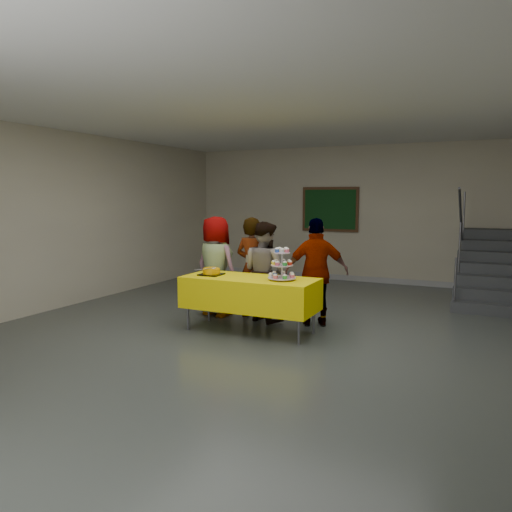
{
  "coord_description": "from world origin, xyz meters",
  "views": [
    {
      "loc": [
        2.6,
        -5.96,
        1.89
      ],
      "look_at": [
        -0.41,
        0.38,
        1.05
      ],
      "focal_mm": 35.0,
      "sensor_mm": 36.0,
      "label": 1
    }
  ],
  "objects_px": {
    "cupcake_stand": "(282,267)",
    "schoolchild_c": "(265,271)",
    "schoolchild_b": "(252,268)",
    "staircase": "(495,273)",
    "noticeboard": "(330,209)",
    "schoolchild_d": "(317,272)",
    "bake_table": "(250,293)",
    "schoolchild_a": "(216,266)",
    "bear_cake": "(211,271)"
  },
  "relations": [
    {
      "from": "schoolchild_d",
      "to": "cupcake_stand",
      "type": "bearing_deg",
      "value": 47.1
    },
    {
      "from": "schoolchild_a",
      "to": "schoolchild_b",
      "type": "distance_m",
      "value": 0.61
    },
    {
      "from": "noticeboard",
      "to": "schoolchild_c",
      "type": "bearing_deg",
      "value": -86.64
    },
    {
      "from": "bear_cake",
      "to": "staircase",
      "type": "relative_size",
      "value": 0.15
    },
    {
      "from": "bake_table",
      "to": "schoolchild_a",
      "type": "height_order",
      "value": "schoolchild_a"
    },
    {
      "from": "schoolchild_a",
      "to": "schoolchild_d",
      "type": "xyz_separation_m",
      "value": [
        1.66,
        0.06,
        0.0
      ]
    },
    {
      "from": "cupcake_stand",
      "to": "schoolchild_c",
      "type": "distance_m",
      "value": 0.9
    },
    {
      "from": "bake_table",
      "to": "schoolchild_c",
      "type": "distance_m",
      "value": 0.71
    },
    {
      "from": "cupcake_stand",
      "to": "bear_cake",
      "type": "xyz_separation_m",
      "value": [
        -1.08,
        -0.03,
        -0.12
      ]
    },
    {
      "from": "schoolchild_a",
      "to": "staircase",
      "type": "relative_size",
      "value": 0.66
    },
    {
      "from": "cupcake_stand",
      "to": "schoolchild_a",
      "type": "distance_m",
      "value": 1.56
    },
    {
      "from": "schoolchild_a",
      "to": "noticeboard",
      "type": "height_order",
      "value": "noticeboard"
    },
    {
      "from": "bake_table",
      "to": "staircase",
      "type": "xyz_separation_m",
      "value": [
        3.11,
        3.95,
        -0.07
      ]
    },
    {
      "from": "cupcake_stand",
      "to": "bear_cake",
      "type": "height_order",
      "value": "cupcake_stand"
    },
    {
      "from": "bake_table",
      "to": "cupcake_stand",
      "type": "height_order",
      "value": "cupcake_stand"
    },
    {
      "from": "schoolchild_a",
      "to": "schoolchild_b",
      "type": "relative_size",
      "value": 1.0
    },
    {
      "from": "schoolchild_d",
      "to": "bear_cake",
      "type": "bearing_deg",
      "value": 5.68
    },
    {
      "from": "schoolchild_c",
      "to": "schoolchild_d",
      "type": "xyz_separation_m",
      "value": [
        0.81,
        0.06,
        0.03
      ]
    },
    {
      "from": "schoolchild_d",
      "to": "bake_table",
      "type": "bearing_deg",
      "value": 20.96
    },
    {
      "from": "schoolchild_d",
      "to": "staircase",
      "type": "distance_m",
      "value": 4.01
    },
    {
      "from": "staircase",
      "to": "schoolchild_d",
      "type": "bearing_deg",
      "value": -126.46
    },
    {
      "from": "bake_table",
      "to": "noticeboard",
      "type": "bearing_deg",
      "value": 93.84
    },
    {
      "from": "bear_cake",
      "to": "staircase",
      "type": "height_order",
      "value": "staircase"
    },
    {
      "from": "schoolchild_b",
      "to": "schoolchild_c",
      "type": "distance_m",
      "value": 0.27
    },
    {
      "from": "schoolchild_b",
      "to": "schoolchild_c",
      "type": "height_order",
      "value": "schoolchild_b"
    },
    {
      "from": "bear_cake",
      "to": "schoolchild_c",
      "type": "relative_size",
      "value": 0.24
    },
    {
      "from": "schoolchild_c",
      "to": "staircase",
      "type": "relative_size",
      "value": 0.63
    },
    {
      "from": "cupcake_stand",
      "to": "bake_table",
      "type": "bearing_deg",
      "value": -179.77
    },
    {
      "from": "staircase",
      "to": "schoolchild_a",
      "type": "bearing_deg",
      "value": -140.87
    },
    {
      "from": "bake_table",
      "to": "schoolchild_a",
      "type": "relative_size",
      "value": 1.19
    },
    {
      "from": "bake_table",
      "to": "schoolchild_b",
      "type": "relative_size",
      "value": 1.19
    },
    {
      "from": "bake_table",
      "to": "schoolchild_c",
      "type": "height_order",
      "value": "schoolchild_c"
    },
    {
      "from": "bake_table",
      "to": "bear_cake",
      "type": "xyz_separation_m",
      "value": [
        -0.6,
        -0.03,
        0.27
      ]
    },
    {
      "from": "schoolchild_b",
      "to": "noticeboard",
      "type": "relative_size",
      "value": 1.21
    },
    {
      "from": "schoolchild_c",
      "to": "noticeboard",
      "type": "height_order",
      "value": "noticeboard"
    },
    {
      "from": "schoolchild_c",
      "to": "schoolchild_d",
      "type": "distance_m",
      "value": 0.81
    },
    {
      "from": "cupcake_stand",
      "to": "schoolchild_a",
      "type": "height_order",
      "value": "schoolchild_a"
    },
    {
      "from": "noticeboard",
      "to": "schoolchild_d",
      "type": "bearing_deg",
      "value": -75.48
    },
    {
      "from": "schoolchild_b",
      "to": "staircase",
      "type": "distance_m",
      "value": 4.69
    },
    {
      "from": "bake_table",
      "to": "schoolchild_d",
      "type": "distance_m",
      "value": 1.06
    },
    {
      "from": "bake_table",
      "to": "staircase",
      "type": "distance_m",
      "value": 5.02
    },
    {
      "from": "schoolchild_d",
      "to": "noticeboard",
      "type": "height_order",
      "value": "noticeboard"
    },
    {
      "from": "schoolchild_c",
      "to": "bake_table",
      "type": "bearing_deg",
      "value": 119.79
    },
    {
      "from": "schoolchild_a",
      "to": "schoolchild_b",
      "type": "bearing_deg",
      "value": -158.67
    },
    {
      "from": "schoolchild_c",
      "to": "staircase",
      "type": "distance_m",
      "value": 4.58
    },
    {
      "from": "staircase",
      "to": "noticeboard",
      "type": "bearing_deg",
      "value": 166.3
    },
    {
      "from": "cupcake_stand",
      "to": "schoolchild_b",
      "type": "xyz_separation_m",
      "value": [
        -0.81,
        0.77,
        -0.17
      ]
    },
    {
      "from": "schoolchild_c",
      "to": "noticeboard",
      "type": "bearing_deg",
      "value": -63.57
    },
    {
      "from": "bear_cake",
      "to": "schoolchild_d",
      "type": "height_order",
      "value": "schoolchild_d"
    },
    {
      "from": "noticeboard",
      "to": "schoolchild_a",
      "type": "bearing_deg",
      "value": -98.38
    }
  ]
}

